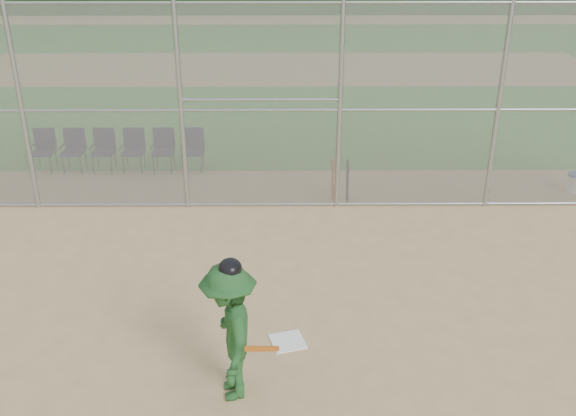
{
  "coord_description": "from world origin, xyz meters",
  "views": [
    {
      "loc": [
        -0.07,
        -6.79,
        5.32
      ],
      "look_at": [
        0.0,
        2.5,
        1.1
      ],
      "focal_mm": 40.0,
      "sensor_mm": 36.0,
      "label": 1
    }
  ],
  "objects_px": {
    "home_plate": "(288,341)",
    "chair_0": "(43,151)",
    "water_cooler": "(575,182)",
    "batter_at_plate": "(230,331)"
  },
  "relations": [
    {
      "from": "home_plate",
      "to": "chair_0",
      "type": "height_order",
      "value": "chair_0"
    },
    {
      "from": "water_cooler",
      "to": "chair_0",
      "type": "bearing_deg",
      "value": 173.64
    },
    {
      "from": "water_cooler",
      "to": "chair_0",
      "type": "distance_m",
      "value": 11.69
    },
    {
      "from": "water_cooler",
      "to": "chair_0",
      "type": "relative_size",
      "value": 0.43
    },
    {
      "from": "batter_at_plate",
      "to": "water_cooler",
      "type": "relative_size",
      "value": 4.5
    },
    {
      "from": "water_cooler",
      "to": "batter_at_plate",
      "type": "bearing_deg",
      "value": -137.3
    },
    {
      "from": "home_plate",
      "to": "batter_at_plate",
      "type": "height_order",
      "value": "batter_at_plate"
    },
    {
      "from": "batter_at_plate",
      "to": "water_cooler",
      "type": "height_order",
      "value": "batter_at_plate"
    },
    {
      "from": "home_plate",
      "to": "water_cooler",
      "type": "xyz_separation_m",
      "value": [
        6.11,
        5.25,
        0.2
      ]
    },
    {
      "from": "chair_0",
      "to": "home_plate",
      "type": "bearing_deg",
      "value": -49.93
    }
  ]
}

